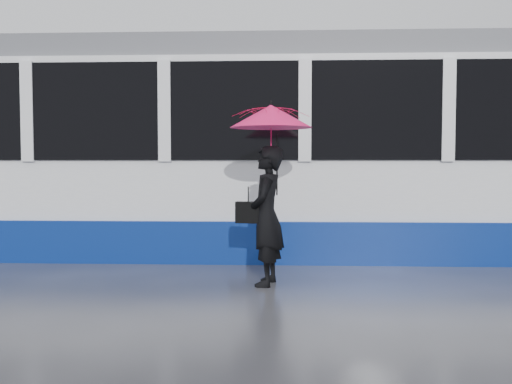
{
  "coord_description": "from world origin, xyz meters",
  "views": [
    {
      "loc": [
        -0.12,
        -6.84,
        1.47
      ],
      "look_at": [
        -0.44,
        0.21,
        1.1
      ],
      "focal_mm": 40.0,
      "sensor_mm": 36.0,
      "label": 1
    }
  ],
  "objects": [
    {
      "name": "umbrella",
      "position": [
        -0.25,
        -0.08,
        1.82
      ],
      "size": [
        1.1,
        1.1,
        1.12
      ],
      "rotation": [
        0.0,
        0.0,
        -0.14
      ],
      "color": "#FA1593",
      "rests_on": "ground"
    },
    {
      "name": "woman",
      "position": [
        -0.3,
        -0.08,
        0.83
      ],
      "size": [
        0.48,
        0.65,
        1.66
      ],
      "primitive_type": "imported",
      "rotation": [
        0.0,
        0.0,
        -1.71
      ],
      "color": "black",
      "rests_on": "ground"
    },
    {
      "name": "tram",
      "position": [
        -3.3,
        2.5,
        1.64
      ],
      "size": [
        26.0,
        2.56,
        3.35
      ],
      "color": "white",
      "rests_on": "ground"
    },
    {
      "name": "rails",
      "position": [
        0.0,
        2.5,
        0.01
      ],
      "size": [
        34.0,
        1.51,
        0.02
      ],
      "color": "#3F3D38",
      "rests_on": "ground"
    },
    {
      "name": "handbag",
      "position": [
        -0.52,
        -0.06,
        0.87
      ],
      "size": [
        0.31,
        0.17,
        0.44
      ],
      "rotation": [
        0.0,
        0.0,
        -0.14
      ],
      "color": "black",
      "rests_on": "ground"
    },
    {
      "name": "ground",
      "position": [
        0.0,
        0.0,
        0.0
      ],
      "size": [
        90.0,
        90.0,
        0.0
      ],
      "primitive_type": "plane",
      "color": "#28282D",
      "rests_on": "ground"
    }
  ]
}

